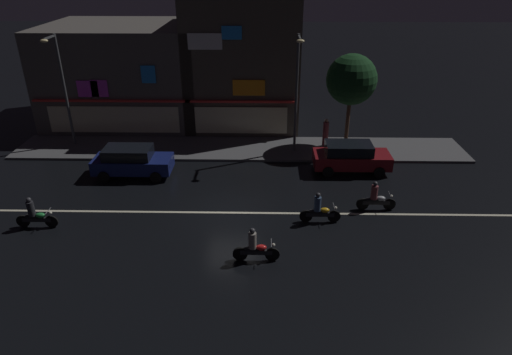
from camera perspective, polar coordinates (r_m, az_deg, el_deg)
ground_plane at (r=21.71m, az=-3.12°, el=-4.50°), size 140.00×140.00×0.00m
lane_divider_stripe at (r=21.70m, az=-3.12°, el=-4.48°), size 26.88×0.16×0.01m
sidewalk_far at (r=28.73m, az=-2.06°, el=3.71°), size 28.29×3.81×0.14m
storefront_left_block at (r=35.13m, az=-15.91°, el=12.70°), size 10.88×8.96×6.84m
storefront_center_block at (r=33.04m, az=-1.64°, el=14.62°), size 7.65×8.03×8.83m
streetlamp_west at (r=30.16m, az=-23.44°, el=11.01°), size 0.44×1.64×6.90m
streetlamp_mid at (r=26.70m, az=5.22°, el=11.49°), size 0.44×1.64×7.08m
pedestrian_on_sidewalk at (r=28.95m, az=8.82°, el=5.54°), size 0.36×0.36×1.82m
street_tree at (r=28.43m, az=12.03°, el=12.04°), size 3.09×3.09×5.78m
parked_car_near_kerb at (r=26.08m, az=11.93°, el=2.61°), size 4.30×1.98×1.67m
parked_car_trailing at (r=25.91m, az=-15.50°, el=2.04°), size 4.30×1.98×1.67m
motorcycle_lead at (r=20.87m, az=8.03°, el=-4.09°), size 1.90×0.60×1.52m
motorcycle_following at (r=22.60m, az=-26.28°, el=-4.28°), size 1.90×0.60×1.52m
motorcycle_opposite_lane at (r=22.39m, az=14.94°, el=-2.54°), size 1.90×0.60×1.52m
motorcycle_trailing_far at (r=18.19m, az=-0.14°, el=-8.83°), size 1.90×0.60×1.52m
traffic_cone at (r=26.45m, az=7.97°, el=1.88°), size 0.36×0.36×0.55m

